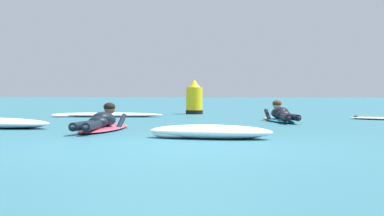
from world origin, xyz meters
name	(u,v)px	position (x,y,z in m)	size (l,w,h in m)	color
ground_plane	(232,116)	(0.00, 10.00, 0.00)	(120.00, 120.00, 0.00)	#2D6B7A
surfer_near	(102,123)	(-1.69, 2.93, 0.13)	(0.63, 2.71, 0.54)	#E54C66
surfer_far	(281,116)	(1.42, 6.78, 0.14)	(0.97, 2.64, 0.53)	#2DB2D1
whitewater_front	(210,132)	(0.41, 1.48, 0.10)	(1.93, 0.90, 0.20)	white
whitewater_mid_left	(107,115)	(-3.33, 8.76, 0.06)	(3.15, 1.03, 0.12)	white
channel_marker_buoy	(194,100)	(-1.27, 11.30, 0.43)	(0.53, 0.53, 1.07)	yellow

